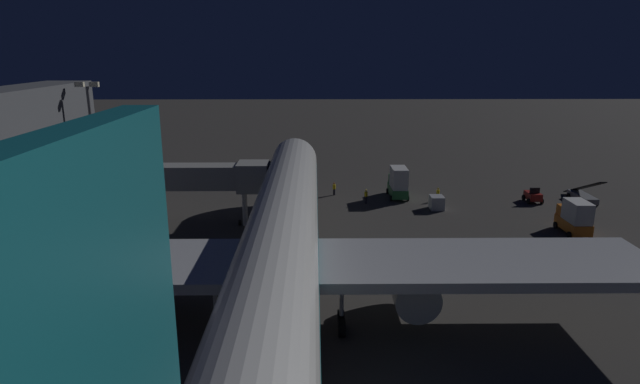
# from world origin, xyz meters

# --- Properties ---
(ground_plane) EXTENTS (320.00, 320.00, 0.00)m
(ground_plane) POSITION_xyz_m (0.00, 0.00, 0.00)
(ground_plane) COLOR #383533
(airliner_at_gate) EXTENTS (50.67, 67.79, 17.68)m
(airliner_at_gate) POSITION_xyz_m (0.00, 11.79, 5.24)
(airliner_at_gate) COLOR silver
(airliner_at_gate) RESTS_ON ground_plane
(jet_bridge) EXTENTS (25.54, 3.40, 6.93)m
(jet_bridge) POSITION_xyz_m (13.51, -10.32, 5.40)
(jet_bridge) COLOR #9E9E99
(jet_bridge) RESTS_ON ground_plane
(apron_floodlight_mast) EXTENTS (2.90, 0.50, 14.60)m
(apron_floodlight_mast) POSITION_xyz_m (25.50, -22.04, 8.67)
(apron_floodlight_mast) COLOR #59595E
(apron_floodlight_mast) RESTS_ON ground_plane
(baggage_tug_lead) EXTENTS (1.86, 2.39, 1.95)m
(baggage_tug_lead) POSITION_xyz_m (-29.65, -18.92, 0.78)
(baggage_tug_lead) COLOR maroon
(baggage_tug_lead) RESTS_ON ground_plane
(cargo_truck_aft) EXTENTS (2.36, 4.99, 4.04)m
(cargo_truck_aft) POSITION_xyz_m (-13.10, -21.19, 2.00)
(cargo_truck_aft) COLOR #287038
(cargo_truck_aft) RESTS_ON ground_plane
(belt_loader) EXTENTS (1.96, 8.38, 3.68)m
(belt_loader) POSITION_xyz_m (-35.77, -18.73, 0.85)
(belt_loader) COLOR slate
(belt_loader) RESTS_ON ground_plane
(ops_van) EXTENTS (2.36, 4.47, 3.60)m
(ops_van) POSITION_xyz_m (-29.16, -7.31, 1.81)
(ops_van) COLOR orange
(ops_van) RESTS_ON ground_plane
(baggage_container_mid_row) EXTENTS (1.57, 1.89, 1.60)m
(baggage_container_mid_row) POSITION_xyz_m (-16.96, -16.08, 0.80)
(baggage_container_mid_row) COLOR #B7BABF
(baggage_container_mid_row) RESTS_ON ground_plane
(ground_crew_near_nose_gear) EXTENTS (0.40, 0.40, 1.69)m
(ground_crew_near_nose_gear) POSITION_xyz_m (-17.92, -19.64, 0.93)
(ground_crew_near_nose_gear) COLOR black
(ground_crew_near_nose_gear) RESTS_ON ground_plane
(ground_crew_by_belt_loader) EXTENTS (0.40, 0.40, 1.68)m
(ground_crew_by_belt_loader) POSITION_xyz_m (-4.97, -22.50, 0.92)
(ground_crew_by_belt_loader) COLOR black
(ground_crew_by_belt_loader) RESTS_ON ground_plane
(ground_crew_by_tug) EXTENTS (0.40, 0.40, 1.80)m
(ground_crew_by_tug) POSITION_xyz_m (-8.75, -18.48, 0.99)
(ground_crew_by_tug) COLOR black
(ground_crew_by_tug) RESTS_ON ground_plane
(traffic_cone_nose_port) EXTENTS (0.36, 0.36, 0.55)m
(traffic_cone_nose_port) POSITION_xyz_m (-2.20, -21.09, 0.28)
(traffic_cone_nose_port) COLOR orange
(traffic_cone_nose_port) RESTS_ON ground_plane
(traffic_cone_nose_starboard) EXTENTS (0.36, 0.36, 0.55)m
(traffic_cone_nose_starboard) POSITION_xyz_m (2.20, -21.09, 0.28)
(traffic_cone_nose_starboard) COLOR orange
(traffic_cone_nose_starboard) RESTS_ON ground_plane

